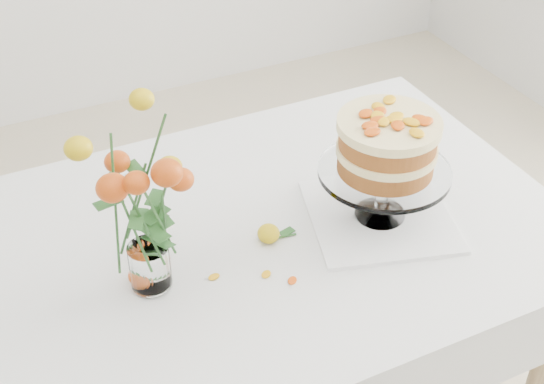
{
  "coord_description": "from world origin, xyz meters",
  "views": [
    {
      "loc": [
        -0.51,
        -1.18,
        1.83
      ],
      "look_at": [
        0.02,
        -0.07,
        0.91
      ],
      "focal_mm": 50.0,
      "sensor_mm": 36.0,
      "label": 1
    }
  ],
  "objects": [
    {
      "name": "stray_petal_a",
      "position": [
        -0.12,
        -0.1,
        0.76
      ],
      "size": [
        0.03,
        0.02,
        0.0
      ],
      "primitive_type": "ellipsoid",
      "color": "#F8AD0F",
      "rests_on": "table"
    },
    {
      "name": "cake_stand",
      "position": [
        0.29,
        -0.08,
        0.94
      ],
      "size": [
        0.29,
        0.29,
        0.26
      ],
      "rotation": [
        0.0,
        0.0,
        0.16
      ],
      "color": "white",
      "rests_on": "napkin"
    },
    {
      "name": "rose_vase",
      "position": [
        -0.24,
        -0.07,
        1.0
      ],
      "size": [
        0.36,
        0.36,
        0.42
      ],
      "rotation": [
        0.0,
        0.0,
        0.42
      ],
      "color": "white",
      "rests_on": "table"
    },
    {
      "name": "stray_petal_b",
      "position": [
        -0.02,
        -0.14,
        0.76
      ],
      "size": [
        0.03,
        0.02,
        0.0
      ],
      "primitive_type": "ellipsoid",
      "color": "#F8AD0F",
      "rests_on": "table"
    },
    {
      "name": "stray_petal_d",
      "position": [
        -0.26,
        -0.05,
        0.76
      ],
      "size": [
        0.03,
        0.02,
        0.0
      ],
      "primitive_type": "ellipsoid",
      "color": "#F8AD0F",
      "rests_on": "table"
    },
    {
      "name": "loose_rose_far",
      "position": [
        -0.26,
        -0.05,
        0.78
      ],
      "size": [
        0.08,
        0.05,
        0.04
      ],
      "rotation": [
        0.0,
        0.0,
        0.26
      ],
      "color": "#B94309",
      "rests_on": "table"
    },
    {
      "name": "table",
      "position": [
        0.0,
        0.0,
        0.67
      ],
      "size": [
        1.43,
        0.93,
        0.76
      ],
      "color": "tan",
      "rests_on": "ground"
    },
    {
      "name": "napkin",
      "position": [
        0.29,
        -0.08,
        0.76
      ],
      "size": [
        0.38,
        0.38,
        0.01
      ],
      "primitive_type": "cube",
      "rotation": [
        0.0,
        0.0,
        -0.28
      ],
      "color": "white",
      "rests_on": "table"
    },
    {
      "name": "loose_rose_near",
      "position": [
        0.03,
        -0.04,
        0.78
      ],
      "size": [
        0.09,
        0.05,
        0.04
      ],
      "rotation": [
        0.0,
        0.0,
        -0.16
      ],
      "color": "gold",
      "rests_on": "table"
    },
    {
      "name": "stray_petal_c",
      "position": [
        0.02,
        -0.18,
        0.76
      ],
      "size": [
        0.03,
        0.02,
        0.0
      ],
      "primitive_type": "ellipsoid",
      "color": "#F8AD0F",
      "rests_on": "table"
    }
  ]
}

